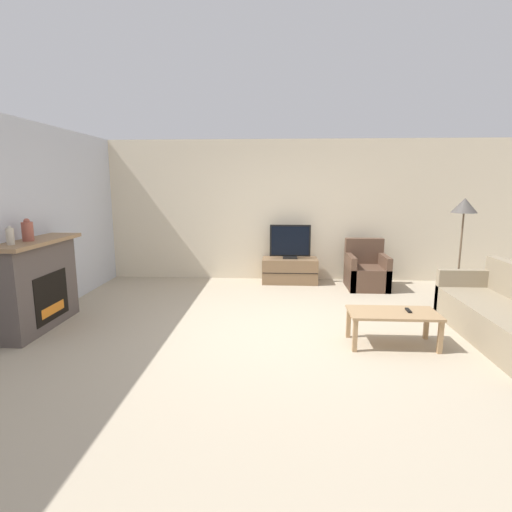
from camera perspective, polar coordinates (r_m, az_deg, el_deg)
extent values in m
plane|color=tan|center=(5.26, 2.95, -10.56)|extent=(24.00, 24.00, 0.00)
cube|color=beige|center=(7.81, 3.15, 6.46)|extent=(12.00, 0.06, 2.70)
cube|color=silver|center=(5.96, -30.82, 3.82)|extent=(0.06, 12.00, 2.70)
cube|color=#564C47|center=(5.91, -28.79, -3.82)|extent=(0.36, 1.35, 1.12)
cube|color=black|center=(5.85, -27.14, -5.18)|extent=(0.01, 0.74, 0.62)
cube|color=orange|center=(5.89, -26.99, -6.77)|extent=(0.01, 0.52, 0.12)
cube|color=#93704C|center=(5.79, -29.04, 1.80)|extent=(0.48, 1.47, 0.05)
cylinder|color=beige|center=(5.42, -31.69, 2.37)|extent=(0.09, 0.09, 0.19)
sphere|color=beige|center=(5.41, -31.79, 3.45)|extent=(0.05, 0.05, 0.05)
cylinder|color=#994C3D|center=(5.69, -29.83, 3.05)|extent=(0.13, 0.13, 0.23)
sphere|color=#994C3D|center=(5.68, -29.94, 4.32)|extent=(0.07, 0.07, 0.07)
cube|color=brown|center=(7.65, 4.84, -2.07)|extent=(1.04, 0.50, 0.47)
cube|color=black|center=(7.41, 4.89, -2.49)|extent=(1.02, 0.01, 0.01)
cube|color=black|center=(7.60, 4.87, -0.19)|extent=(0.27, 0.18, 0.04)
cube|color=black|center=(7.55, 4.90, 2.20)|extent=(0.77, 0.03, 0.60)
cube|color=black|center=(7.54, 4.91, 2.18)|extent=(0.71, 0.01, 0.54)
cube|color=brown|center=(7.50, 15.49, -2.96)|extent=(0.70, 0.76, 0.40)
cube|color=brown|center=(7.71, 15.17, 0.72)|extent=(0.70, 0.14, 0.47)
cube|color=brown|center=(7.42, 13.27, -2.16)|extent=(0.10, 0.76, 0.61)
cube|color=brown|center=(7.55, 17.76, -2.17)|extent=(0.10, 0.76, 0.61)
cube|color=#A37F56|center=(4.95, 19.01, -7.71)|extent=(1.02, 0.51, 0.03)
cube|color=#A37F56|center=(4.71, 13.96, -10.99)|extent=(0.05, 0.05, 0.38)
cube|color=#A37F56|center=(4.97, 24.84, -10.51)|extent=(0.05, 0.05, 0.38)
cube|color=#A37F56|center=(5.10, 13.07, -9.25)|extent=(0.05, 0.05, 0.38)
cube|color=#A37F56|center=(5.34, 23.16, -8.93)|extent=(0.05, 0.05, 0.38)
cube|color=black|center=(5.02, 20.93, -7.26)|extent=(0.04, 0.15, 0.02)
cube|color=gray|center=(5.60, 32.36, -8.62)|extent=(0.84, 2.30, 0.42)
cube|color=gray|center=(6.50, 27.83, -4.62)|extent=(0.84, 0.11, 0.66)
cylinder|color=black|center=(7.01, 26.59, -6.23)|extent=(0.30, 0.30, 0.01)
cylinder|color=brown|center=(6.86, 27.07, -0.44)|extent=(0.03, 0.03, 1.43)
cone|color=#4C4742|center=(6.77, 27.64, 6.42)|extent=(0.37, 0.37, 0.22)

